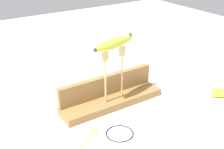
{
  "coord_description": "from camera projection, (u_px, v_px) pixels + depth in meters",
  "views": [
    {
      "loc": [
        -0.52,
        -0.8,
        0.59
      ],
      "look_at": [
        0.0,
        0.0,
        0.13
      ],
      "focal_mm": 46.25,
      "sensor_mm": 36.0,
      "label": 1
    }
  ],
  "objects": [
    {
      "name": "fork_stand_center",
      "position": [
        114.0,
        70.0,
        1.05
      ],
      "size": [
        0.1,
        0.01,
        0.21
      ],
      "color": "tan",
      "rests_on": "wooden_board"
    },
    {
      "name": "ground_plane",
      "position": [
        112.0,
        104.0,
        1.12
      ],
      "size": [
        3.0,
        3.0,
        0.0
      ],
      "primitive_type": "plane",
      "color": "silver"
    },
    {
      "name": "board_backstop",
      "position": [
        107.0,
        85.0,
        1.12
      ],
      "size": [
        0.41,
        0.02,
        0.08
      ],
      "primitive_type": "cube",
      "color": "olive",
      "rests_on": "wooden_board"
    },
    {
      "name": "wire_coil",
      "position": [
        120.0,
        133.0,
        0.95
      ],
      "size": [
        0.09,
        0.09,
        0.01
      ],
      "primitive_type": "torus",
      "color": "black",
      "rests_on": "ground"
    },
    {
      "name": "banana_raised_center",
      "position": [
        114.0,
        43.0,
        1.0
      ],
      "size": [
        0.19,
        0.08,
        0.04
      ],
      "color": "#B2C138",
      "rests_on": "fork_stand_center"
    },
    {
      "name": "fork_fallen_near",
      "position": [
        87.0,
        140.0,
        0.92
      ],
      "size": [
        0.17,
        0.13,
        0.01
      ],
      "color": "tan",
      "rests_on": "ground"
    },
    {
      "name": "wooden_board",
      "position": [
        112.0,
        101.0,
        1.11
      ],
      "size": [
        0.41,
        0.1,
        0.03
      ],
      "primitive_type": "cube",
      "color": "olive",
      "rests_on": "ground"
    },
    {
      "name": "banana_chunk_near",
      "position": [
        218.0,
        93.0,
        1.17
      ],
      "size": [
        0.07,
        0.06,
        0.04
      ],
      "color": "yellow",
      "rests_on": "ground"
    }
  ]
}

